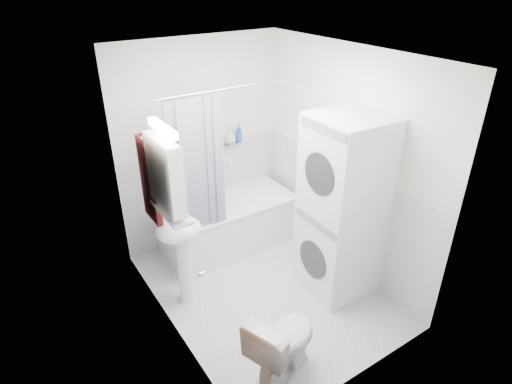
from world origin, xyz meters
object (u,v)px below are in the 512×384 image
toilet (283,342)px  bathtub (229,222)px  sink (181,243)px  washer_dryer (342,208)px

toilet → bathtub: bearing=-36.9°
toilet → sink: bearing=-6.3°
bathtub → toilet: toilet is taller
bathtub → washer_dryer: 1.50m
sink → toilet: size_ratio=1.54×
bathtub → toilet: bearing=-107.0°
bathtub → washer_dryer: (0.57, -1.25, 0.61)m
sink → toilet: bearing=-76.3°
sink → toilet: 1.33m
washer_dryer → toilet: (-1.13, -0.59, -0.60)m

